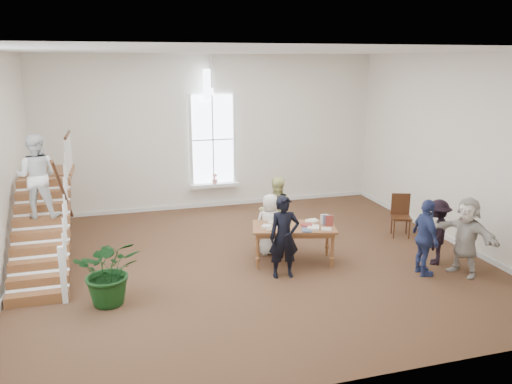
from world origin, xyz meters
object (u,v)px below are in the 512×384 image
object	(u,v)px
woman_cluster_b	(437,232)
floor_plant	(110,270)
library_table	(294,230)
side_chair	(401,212)
elderly_woman	(270,225)
woman_cluster_a	(425,238)
police_officer	(284,237)
person_yellow	(276,211)
woman_cluster_c	(466,236)

from	to	relation	value
woman_cluster_b	floor_plant	world-z (taller)	woman_cluster_b
library_table	side_chair	distance (m)	3.33
elderly_woman	woman_cluster_a	xyz separation A→B (m)	(2.71, -1.96, 0.10)
floor_plant	side_chair	distance (m)	7.30
floor_plant	side_chair	world-z (taller)	floor_plant
elderly_woman	floor_plant	distance (m)	3.82
police_officer	woman_cluster_b	size ratio (longest dim) A/B	1.19
woman_cluster_a	floor_plant	xyz separation A→B (m)	(-6.23, 0.46, -0.16)
police_officer	person_yellow	bearing A→B (deg)	82.51
side_chair	police_officer	bearing A→B (deg)	-135.31
library_table	woman_cluster_c	bearing A→B (deg)	-10.98
police_officer	elderly_woman	bearing A→B (deg)	90.82
woman_cluster_a	side_chair	xyz separation A→B (m)	(0.85, 2.27, -0.21)
side_chair	floor_plant	bearing A→B (deg)	-144.05
police_officer	woman_cluster_c	size ratio (longest dim) A/B	1.04
woman_cluster_b	woman_cluster_c	xyz separation A→B (m)	(0.21, -0.65, 0.10)
woman_cluster_a	side_chair	distance (m)	2.43
library_table	elderly_woman	world-z (taller)	elderly_woman
woman_cluster_c	woman_cluster_b	bearing A→B (deg)	176.82
woman_cluster_b	side_chair	size ratio (longest dim) A/B	1.35
library_table	woman_cluster_b	bearing A→B (deg)	-1.85
person_yellow	side_chair	bearing A→B (deg)	179.74
person_yellow	woman_cluster_a	distance (m)	3.44
library_table	elderly_woman	xyz separation A→B (m)	(-0.36, 0.61, -0.04)
person_yellow	woman_cluster_a	bearing A→B (deg)	137.47
person_yellow	woman_cluster_c	distance (m)	4.18
woman_cluster_b	floor_plant	bearing A→B (deg)	-51.14
police_officer	woman_cluster_b	bearing A→B (deg)	1.03
woman_cluster_c	library_table	bearing A→B (deg)	-137.49
library_table	side_chair	world-z (taller)	side_chair
side_chair	person_yellow	bearing A→B (deg)	-161.74
woman_cluster_a	woman_cluster_c	xyz separation A→B (m)	(0.81, -0.20, 0.02)
floor_plant	woman_cluster_b	bearing A→B (deg)	-0.08
woman_cluster_b	woman_cluster_c	size ratio (longest dim) A/B	0.87
woman_cluster_b	woman_cluster_a	bearing A→B (deg)	-14.20
side_chair	elderly_woman	bearing A→B (deg)	-153.42
elderly_woman	person_yellow	bearing A→B (deg)	-109.43
police_officer	floor_plant	xyz separation A→B (m)	(-3.42, -0.25, -0.21)
elderly_woman	woman_cluster_b	size ratio (longest dim) A/B	0.98
library_table	floor_plant	distance (m)	3.98
person_yellow	floor_plant	distance (m)	4.31
police_officer	floor_plant	distance (m)	3.43
police_officer	person_yellow	distance (m)	1.80
woman_cluster_b	woman_cluster_c	distance (m)	0.69
woman_cluster_a	woman_cluster_c	size ratio (longest dim) A/B	0.98
woman_cluster_a	woman_cluster_c	bearing A→B (deg)	-96.83
woman_cluster_c	woman_cluster_a	bearing A→B (deg)	-125.17
library_table	person_yellow	distance (m)	1.11
woman_cluster_b	floor_plant	size ratio (longest dim) A/B	1.12
person_yellow	woman_cluster_b	xyz separation A→B (m)	(3.01, -2.01, -0.12)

